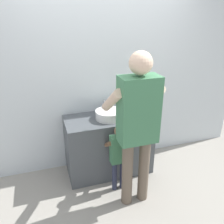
# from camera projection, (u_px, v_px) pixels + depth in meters

# --- Properties ---
(ground_plane) EXTENTS (14.00, 14.00, 0.00)m
(ground_plane) POSITION_uv_depth(u_px,v_px,m) (115.00, 182.00, 3.13)
(ground_plane) COLOR #9E998E
(back_wall) EXTENTS (4.40, 0.08, 2.70)m
(back_wall) POSITION_uv_depth(u_px,v_px,m) (101.00, 72.00, 3.13)
(back_wall) COLOR silver
(back_wall) RESTS_ON ground
(vanity_cabinet) EXTENTS (1.14, 0.54, 0.82)m
(vanity_cabinet) POSITION_uv_depth(u_px,v_px,m) (109.00, 145.00, 3.23)
(vanity_cabinet) COLOR #4C5156
(vanity_cabinet) RESTS_ON ground
(sink_basin) EXTENTS (0.35, 0.35, 0.11)m
(sink_basin) POSITION_uv_depth(u_px,v_px,m) (109.00, 114.00, 3.02)
(sink_basin) COLOR white
(sink_basin) RESTS_ON vanity_cabinet
(faucet) EXTENTS (0.18, 0.14, 0.18)m
(faucet) POSITION_uv_depth(u_px,v_px,m) (104.00, 107.00, 3.20)
(faucet) COLOR #B7BABF
(faucet) RESTS_ON vanity_cabinet
(toothbrush_cup) EXTENTS (0.07, 0.07, 0.21)m
(toothbrush_cup) POSITION_uv_depth(u_px,v_px,m) (136.00, 109.00, 3.20)
(toothbrush_cup) COLOR #4C8EB2
(toothbrush_cup) RESTS_ON vanity_cabinet
(child_toddler) EXTENTS (0.27, 0.27, 0.89)m
(child_toddler) POSITION_uv_depth(u_px,v_px,m) (118.00, 153.00, 2.83)
(child_toddler) COLOR #2D334C
(child_toddler) RESTS_ON ground
(adult_parent) EXTENTS (0.55, 0.57, 1.77)m
(adult_parent) POSITION_uv_depth(u_px,v_px,m) (137.00, 119.00, 2.44)
(adult_parent) COLOR #6B5B4C
(adult_parent) RESTS_ON ground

